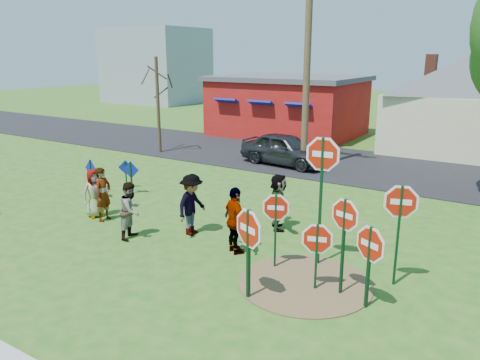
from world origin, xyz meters
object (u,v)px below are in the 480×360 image
(stop_sign_a, at_px, (249,235))
(utility_pole, at_px, (307,56))
(suv, at_px, (285,149))
(stop_sign_c, at_px, (344,225))
(person_a, at_px, (94,193))
(stop_sign_d, at_px, (400,210))
(person_b, at_px, (103,194))
(stop_sign_b, at_px, (322,168))

(stop_sign_a, bearing_deg, utility_pole, 131.41)
(suv, xyz_separation_m, utility_pole, (1.17, -0.37, 4.41))
(stop_sign_c, distance_m, person_a, 8.94)
(person_a, height_order, suv, person_a)
(stop_sign_d, bearing_deg, person_b, 164.90)
(stop_sign_c, distance_m, person_b, 8.41)
(stop_sign_a, bearing_deg, stop_sign_b, 98.10)
(stop_sign_b, height_order, suv, stop_sign_b)
(stop_sign_c, xyz_separation_m, utility_pole, (-5.73, 10.39, 3.54))
(stop_sign_b, bearing_deg, stop_sign_a, -110.79)
(utility_pole, bearing_deg, suv, 162.66)
(stop_sign_a, relative_size, person_b, 1.26)
(stop_sign_d, bearing_deg, stop_sign_a, -155.86)
(stop_sign_c, distance_m, utility_pole, 12.38)
(stop_sign_c, height_order, stop_sign_d, stop_sign_d)
(stop_sign_a, xyz_separation_m, stop_sign_c, (1.69, 1.28, 0.17))
(person_b, relative_size, utility_pole, 0.18)
(stop_sign_b, height_order, stop_sign_c, stop_sign_b)
(stop_sign_b, xyz_separation_m, person_a, (-7.81, -0.56, -1.76))
(stop_sign_b, xyz_separation_m, utility_pole, (-4.66, 9.19, 2.64))
(stop_sign_c, xyz_separation_m, person_b, (-8.36, 0.55, -0.79))
(stop_sign_d, distance_m, person_a, 9.85)
(stop_sign_d, relative_size, suv, 0.57)
(stop_sign_d, xyz_separation_m, suv, (-7.81, 9.62, -1.05))
(stop_sign_c, bearing_deg, stop_sign_a, -125.02)
(stop_sign_c, distance_m, suv, 12.81)
(stop_sign_c, relative_size, person_a, 1.48)
(stop_sign_a, height_order, stop_sign_b, stop_sign_b)
(suv, bearing_deg, stop_sign_d, -133.91)
(stop_sign_d, bearing_deg, stop_sign_c, -147.39)
(stop_sign_b, xyz_separation_m, suv, (-5.83, 9.56, -1.77))
(person_a, bearing_deg, stop_sign_b, -65.41)
(stop_sign_b, xyz_separation_m, person_b, (-7.29, -0.64, -1.69))
(person_b, bearing_deg, stop_sign_a, -112.91)
(utility_pole, bearing_deg, stop_sign_b, -63.11)
(stop_sign_d, bearing_deg, utility_pole, 106.96)
(stop_sign_c, relative_size, person_b, 1.35)
(stop_sign_a, bearing_deg, suv, 135.74)
(stop_sign_d, height_order, suv, stop_sign_d)
(person_a, xyz_separation_m, utility_pole, (3.15, 9.75, 4.40))
(stop_sign_c, bearing_deg, stop_sign_d, 69.24)
(person_b, bearing_deg, stop_sign_d, -93.96)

